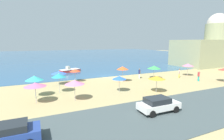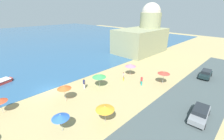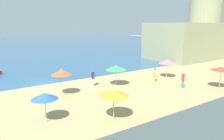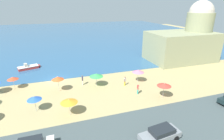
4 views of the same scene
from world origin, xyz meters
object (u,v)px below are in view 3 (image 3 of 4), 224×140
(beach_umbrella_11, at_px, (221,69))
(beach_umbrella_10, at_px, (45,96))
(bather_0, at_px, (93,77))
(harbor_fortress, at_px, (194,33))
(beach_umbrella_7, at_px, (61,72))
(beach_umbrella_9, at_px, (114,93))
(bather_2, at_px, (183,79))
(bather_1, at_px, (155,74))
(beach_umbrella_6, at_px, (167,61))
(beach_umbrella_2, at_px, (116,68))

(beach_umbrella_11, bearing_deg, beach_umbrella_10, 172.66)
(bather_0, height_order, harbor_fortress, harbor_fortress)
(beach_umbrella_7, xyz_separation_m, beach_umbrella_10, (-3.17, -4.94, -0.40))
(beach_umbrella_7, xyz_separation_m, bather_0, (4.13, 1.22, -1.33))
(beach_umbrella_9, relative_size, bather_0, 1.28)
(bather_2, bearing_deg, bather_1, 102.57)
(beach_umbrella_6, xyz_separation_m, bather_0, (-9.82, 1.97, -1.15))
(beach_umbrella_6, height_order, beach_umbrella_11, beach_umbrella_6)
(bather_2, bearing_deg, beach_umbrella_6, 64.06)
(beach_umbrella_9, distance_m, harbor_fortress, 34.83)
(beach_umbrella_10, xyz_separation_m, bather_1, (14.32, 3.57, -1.00))
(beach_umbrella_9, height_order, beach_umbrella_11, beach_umbrella_11)
(beach_umbrella_9, xyz_separation_m, harbor_fortress, (30.93, 15.74, 2.96))
(beach_umbrella_11, distance_m, bather_1, 7.18)
(beach_umbrella_6, bearing_deg, beach_umbrella_9, -153.11)
(beach_umbrella_10, distance_m, beach_umbrella_11, 18.34)
(beach_umbrella_7, height_order, bather_1, beach_umbrella_7)
(harbor_fortress, bearing_deg, bather_2, -146.36)
(beach_umbrella_7, bearing_deg, bather_2, -22.29)
(bather_1, bearing_deg, beach_umbrella_2, 165.17)
(bather_2, height_order, harbor_fortress, harbor_fortress)
(beach_umbrella_2, distance_m, beach_umbrella_6, 7.64)
(beach_umbrella_7, relative_size, beach_umbrella_9, 1.16)
(beach_umbrella_2, xyz_separation_m, bather_0, (-2.21, 1.32, -1.08))
(beach_umbrella_9, bearing_deg, beach_umbrella_6, 26.89)
(beach_umbrella_7, height_order, beach_umbrella_11, beach_umbrella_7)
(beach_umbrella_10, xyz_separation_m, bather_0, (7.30, 6.16, -0.93))
(beach_umbrella_7, bearing_deg, beach_umbrella_2, -0.89)
(beach_umbrella_2, relative_size, bather_2, 1.37)
(beach_umbrella_11, relative_size, harbor_fortress, 0.15)
(beach_umbrella_11, bearing_deg, beach_umbrella_7, 154.11)
(beach_umbrella_6, bearing_deg, beach_umbrella_7, 176.89)
(beach_umbrella_11, xyz_separation_m, bather_1, (-3.86, 5.91, -1.27))
(beach_umbrella_7, relative_size, beach_umbrella_11, 1.08)
(beach_umbrella_6, bearing_deg, beach_umbrella_2, 175.06)
(beach_umbrella_2, bearing_deg, beach_umbrella_9, -126.20)
(bather_1, relative_size, harbor_fortress, 0.10)
(beach_umbrella_10, bearing_deg, bather_2, 0.19)
(beach_umbrella_6, distance_m, bather_1, 3.12)
(beach_umbrella_7, height_order, harbor_fortress, harbor_fortress)
(bather_0, height_order, bather_1, bather_0)
(beach_umbrella_11, height_order, bather_0, beach_umbrella_11)
(bather_0, bearing_deg, bather_1, -20.25)
(beach_umbrella_7, bearing_deg, bather_1, -7.02)
(beach_umbrella_7, bearing_deg, harbor_fortress, 14.81)
(beach_umbrella_2, height_order, beach_umbrella_11, beach_umbrella_11)
(beach_umbrella_7, bearing_deg, beach_umbrella_10, -122.65)
(beach_umbrella_9, xyz_separation_m, bather_2, (10.86, 2.39, -1.03))
(beach_umbrella_2, xyz_separation_m, beach_umbrella_6, (7.61, -0.66, 0.07))
(beach_umbrella_2, distance_m, beach_umbrella_9, 8.90)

